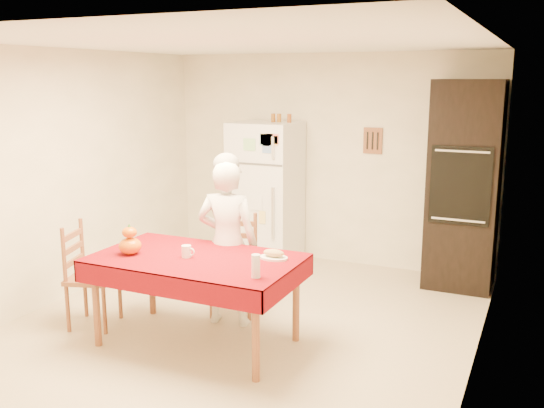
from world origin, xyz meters
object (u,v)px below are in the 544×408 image
Objects in this scene: pumpkin_lower at (130,246)px; seated_woman at (228,243)px; dining_table at (196,265)px; coffee_mug at (186,251)px; bread_plate at (274,258)px; refrigerator at (266,193)px; oven_cabinet at (464,186)px; chair_left at (86,271)px; chair_far at (235,260)px; wine_glass at (256,266)px.

seated_woman is at bearing 48.54° from pumpkin_lower.
coffee_mug is (-0.07, -0.04, 0.12)m from dining_table.
pumpkin_lower is 0.79× the size of bread_plate.
refrigerator is 1.12× the size of seated_woman.
chair_left is at bearing -139.47° from oven_cabinet.
wine_glass is (0.74, -1.06, 0.34)m from chair_far.
seated_woman is at bearing 79.87° from coffee_mug.
refrigerator is 9.66× the size of wine_glass.
dining_table is 0.65m from bread_plate.
chair_far reaches higher than bread_plate.
seated_woman is 8.62× the size of wine_glass.
dining_table is (-1.81, -2.43, -0.41)m from oven_cabinet.
pumpkin_lower is at bearing 37.86° from seated_woman.
chair_far is 0.89m from coffee_mug.
chair_far is (0.41, -1.58, -0.34)m from refrigerator.
chair_left is 9.50× the size of coffee_mug.
seated_woman is 0.87m from pumpkin_lower.
coffee_mug is at bearing -127.27° from oven_cabinet.
dining_table is at bearing -126.69° from oven_cabinet.
bread_plate is at bearing -63.39° from refrigerator.
refrigerator is at bearing 88.72° from chair_far.
chair_far is at bearing -84.62° from seated_woman.
chair_left is at bearing -176.21° from dining_table.
oven_cabinet is at bearing -66.30° from chair_left.
chair_left is (-1.06, -0.87, 0.00)m from chair_far.
seated_woman is at bearing -80.44° from chair_left.
bread_plate is (-0.07, 0.48, -0.08)m from wine_glass.
seated_woman reaches higher than pumpkin_lower.
seated_woman is 1.00m from wine_glass.
refrigerator is 2.56m from chair_left.
dining_table is at bearing -160.04° from bread_plate.
refrigerator is at bearing 116.61° from bread_plate.
oven_cabinet is 2.55m from chair_far.
pumpkin_lower is (-0.57, -0.65, 0.07)m from seated_woman.
seated_woman is at bearing -75.12° from refrigerator.
seated_woman is (0.03, 0.49, 0.07)m from dining_table.
oven_cabinet is 2.92m from wine_glass.
seated_woman reaches higher than bread_plate.
chair_left is 3.96× the size of bread_plate.
seated_woman is 0.64m from bread_plate.
refrigerator is 2.88m from wine_glass.
refrigerator is 2.29m from oven_cabinet.
chair_far is 1.33m from wine_glass.
bread_plate is at bearing 144.11° from seated_woman.
bread_plate is at bearing 18.05° from pumpkin_lower.
seated_woman reaches higher than wine_glass.
chair_left is at bearing 171.90° from pumpkin_lower.
chair_left is at bearing -156.56° from chair_far.
refrigerator is 17.00× the size of coffee_mug.
chair_far is at bearing 139.29° from bread_plate.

